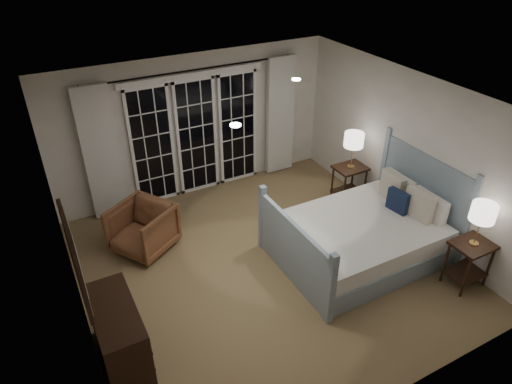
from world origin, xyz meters
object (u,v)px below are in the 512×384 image
bed (363,235)px  lamp_left (483,213)px  nightstand_right (349,179)px  lamp_right (354,140)px  nightstand_left (469,257)px  armchair (143,229)px  dresser (119,335)px

bed → lamp_left: 1.67m
nightstand_right → lamp_right: lamp_right is taller
bed → nightstand_left: size_ratio=3.43×
lamp_left → bed: bearing=125.2°
lamp_left → armchair: 4.71m
nightstand_left → lamp_left: size_ratio=1.13×
lamp_left → lamp_right: size_ratio=0.98×
armchair → bed: bearing=27.5°
nightstand_left → armchair: size_ratio=0.84×
armchair → dresser: (-0.80, -1.86, 0.02)m
armchair → dresser: bearing=-55.6°
bed → dresser: (-3.64, -0.21, 0.05)m
bed → nightstand_right: (0.73, 1.27, 0.11)m
nightstand_left → armchair: 4.64m
lamp_right → armchair: bearing=173.9°
nightstand_right → dresser: bearing=-161.3°
bed → nightstand_left: (0.83, -1.18, 0.11)m
nightstand_left → armchair: (-3.67, 2.83, -0.09)m
lamp_right → armchair: 3.68m
bed → lamp_right: 1.69m
lamp_right → nightstand_left: bearing=-87.5°
bed → nightstand_right: bearing=60.2°
lamp_left → armchair: size_ratio=0.75×
lamp_left → nightstand_right: bearing=92.5°
bed → dresser: bed is taller
dresser → lamp_right: bearing=18.7°
nightstand_left → nightstand_right: size_ratio=1.00×
nightstand_right → lamp_right: size_ratio=1.10×
lamp_right → dresser: (-4.37, -1.48, -0.80)m
nightstand_left → dresser: dresser is taller
bed → armchair: 3.28m
bed → lamp_left: (0.83, -1.18, 0.84)m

